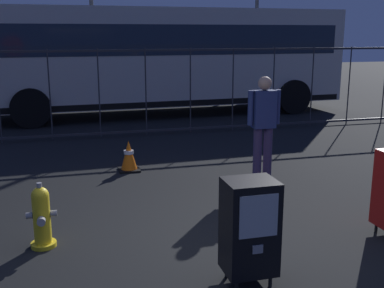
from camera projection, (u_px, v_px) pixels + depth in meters
name	position (u px, v px, depth m)	size (l,w,h in m)	color
ground_plane	(194.00, 248.00, 5.29)	(60.00, 60.00, 0.00)	black
fire_hydrant	(42.00, 217.00, 5.25)	(0.33, 0.31, 0.75)	yellow
newspaper_box_secondary	(250.00, 227.00, 4.44)	(0.48, 0.42, 1.02)	black
pedestrian	(264.00, 122.00, 7.61)	(0.55, 0.22, 1.67)	#382D51
traffic_cone	(129.00, 156.00, 8.22)	(0.36, 0.36, 0.53)	black
fence_barrier	(123.00, 92.00, 10.78)	(18.03, 0.04, 2.00)	#2D2D33
bus_near	(161.00, 55.00, 13.83)	(10.58, 3.06, 3.00)	beige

